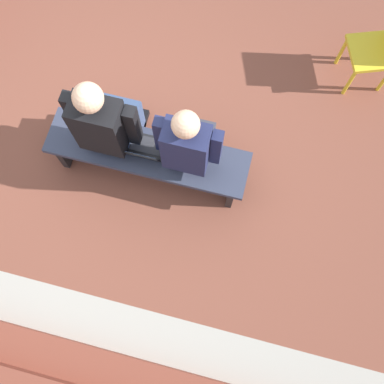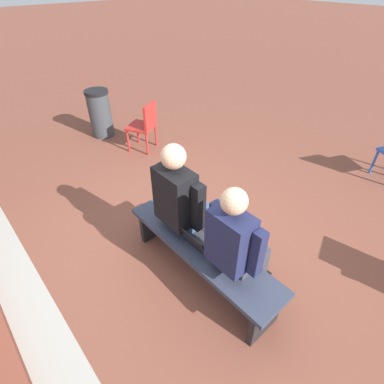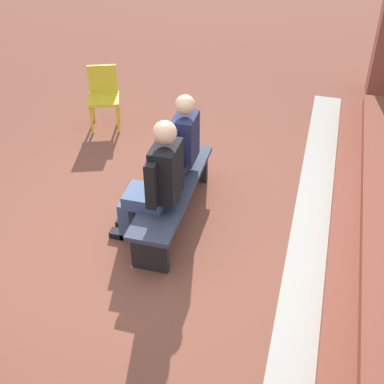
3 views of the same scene
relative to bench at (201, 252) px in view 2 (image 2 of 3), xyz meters
name	(u,v)px [view 2 (image 2 of 3)]	position (x,y,z in m)	size (l,w,h in m)	color
ground_plane	(189,250)	(0.35, -0.13, -0.35)	(60.00, 60.00, 0.00)	brown
concrete_strip	(63,376)	(0.00, 1.48, -0.35)	(7.05, 0.40, 0.01)	#A8A399
bench	(201,252)	(0.00, 0.00, 0.00)	(1.80, 0.44, 0.45)	#33384C
person_student	(237,244)	(-0.37, -0.07, 0.36)	(0.54, 0.68, 1.34)	#383842
person_adult	(184,202)	(0.33, -0.07, 0.39)	(0.58, 0.74, 1.41)	#384C75
laptop	(200,241)	(0.02, 0.01, 0.15)	(0.32, 0.29, 0.21)	black
plastic_chair_foreground	(145,124)	(2.64, -1.13, 0.13)	(0.57, 0.57, 0.84)	red
litter_bin	(100,113)	(3.66, -0.82, 0.08)	(0.42, 0.42, 0.86)	#383D42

